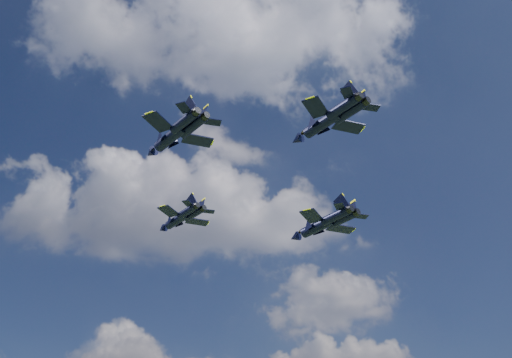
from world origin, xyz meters
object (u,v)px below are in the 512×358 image
at_px(jet_slot, 320,125).
at_px(jet_left, 169,138).
at_px(jet_right, 316,227).
at_px(jet_lead, 176,220).

bearing_deg(jet_slot, jet_left, 133.84).
distance_m(jet_left, jet_right, 37.61).
bearing_deg(jet_right, jet_slot, -134.59).
xyz_separation_m(jet_right, jet_slot, (-1.99, -30.33, 2.05)).
bearing_deg(jet_right, jet_lead, 140.88).
relative_size(jet_lead, jet_left, 0.92).
height_order(jet_lead, jet_right, jet_lead).
height_order(jet_lead, jet_slot, jet_slot).
relative_size(jet_lead, jet_right, 0.82).
xyz_separation_m(jet_lead, jet_right, (27.21, 0.81, -1.02)).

